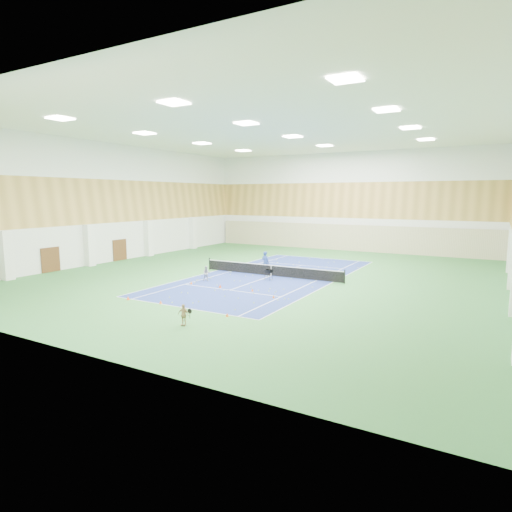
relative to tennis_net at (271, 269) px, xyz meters
The scene contains 22 objects.
ground 0.55m from the tennis_net, ahead, with size 40.00×40.00×0.00m, color #2F6E33.
room_shell 5.45m from the tennis_net, ahead, with size 36.00×40.00×12.00m, color white, non-canonical shape.
wood_cladding 7.45m from the tennis_net, ahead, with size 36.00×40.00×8.00m, color tan, non-canonical shape.
ceiling_light_grid 11.37m from the tennis_net, ahead, with size 21.40×25.40×0.06m, color white, non-canonical shape.
court_surface 0.55m from the tennis_net, ahead, with size 10.97×23.77×0.01m, color navy.
tennis_balls_scatter 0.50m from the tennis_net, ahead, with size 10.57×22.77×0.07m, color #CBED28, non-canonical shape.
tennis_net is the anchor object (origin of this frame).
back_curtain 19.78m from the tennis_net, 90.00° to the left, with size 35.40×0.16×3.20m, color #C6B793.
door_left_a 19.63m from the tennis_net, 155.94° to the right, with size 0.08×1.80×2.20m, color #593319.
door_left_b 17.93m from the tennis_net, behind, with size 0.08×1.80×2.20m, color #593319.
coach 1.41m from the tennis_net, 139.96° to the left, with size 0.71×0.46×1.94m, color navy.
child_court 5.65m from the tennis_net, 127.80° to the right, with size 0.59×0.46×1.22m, color #96969E.
child_apron 14.88m from the tennis_net, 80.26° to the right, with size 0.67×0.28×1.15m, color tan.
ball_cart 1.86m from the tennis_net, 68.81° to the right, with size 0.51×0.51×0.89m, color black, non-canonical shape.
cone_svc_a 7.17m from the tennis_net, 121.27° to the right, with size 0.21×0.21×0.23m, color #E1590B.
cone_svc_b 6.16m from the tennis_net, 100.19° to the right, with size 0.23×0.23×0.25m, color #E2420B.
cone_svc_c 6.15m from the tennis_net, 74.93° to the right, with size 0.18×0.18×0.20m, color #FB600D.
cone_svc_d 7.94m from the tennis_net, 61.22° to the right, with size 0.18×0.18×0.20m, color #DB580B.
cone_base_a 12.80m from the tennis_net, 109.18° to the right, with size 0.22×0.22×0.24m, color #F5400C.
cone_base_b 11.94m from the tennis_net, 97.85° to the right, with size 0.20×0.20×0.22m, color #EC570C.
cone_base_c 12.50m from the tennis_net, 86.12° to the right, with size 0.20×0.20×0.22m, color #E24B0B.
cone_base_d 12.67m from the tennis_net, 73.60° to the right, with size 0.19×0.19×0.21m, color #FF580D.
Camera 1 is at (16.48, -31.56, 6.70)m, focal length 30.00 mm.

